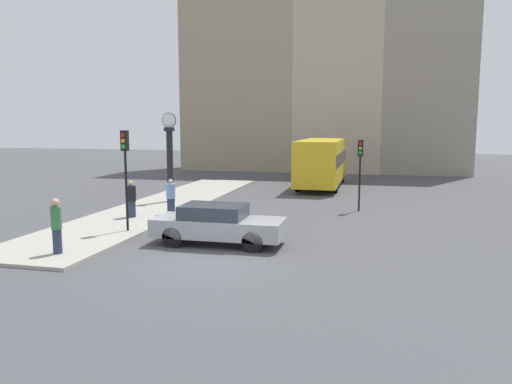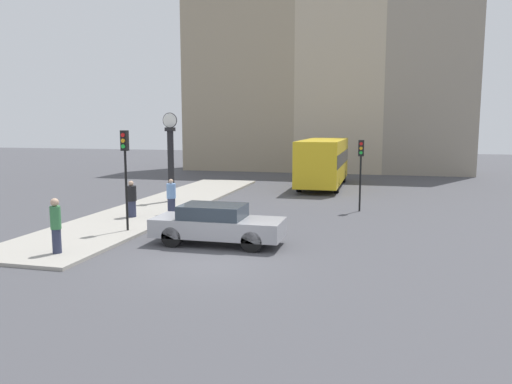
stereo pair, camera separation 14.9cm
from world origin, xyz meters
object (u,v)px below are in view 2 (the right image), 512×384
at_px(bus_distant, 323,160).
at_px(pedestrian_green_hoodie, 56,225).
at_px(pedestrian_black_jacket, 131,199).
at_px(traffic_light_far, 361,160).
at_px(street_clock, 171,159).
at_px(pedestrian_blue_stripe, 171,197).
at_px(sedan_car, 217,224).
at_px(traffic_light_near, 125,159).

bearing_deg(bus_distant, pedestrian_green_hoodie, -107.27).
bearing_deg(pedestrian_black_jacket, traffic_light_far, 25.37).
relative_size(street_clock, pedestrian_blue_stripe, 2.91).
bearing_deg(pedestrian_green_hoodie, bus_distant, 72.73).
bearing_deg(pedestrian_blue_stripe, pedestrian_black_jacket, -141.21).
height_order(pedestrian_green_hoodie, pedestrian_black_jacket, pedestrian_green_hoodie).
xyz_separation_m(traffic_light_far, street_clock, (-9.70, 0.05, -0.09)).
bearing_deg(bus_distant, street_clock, -127.96).
bearing_deg(bus_distant, traffic_light_far, -72.81).
bearing_deg(pedestrian_black_jacket, sedan_car, -33.94).
xyz_separation_m(sedan_car, street_clock, (-5.20, 7.99, 1.63)).
relative_size(pedestrian_green_hoodie, pedestrian_black_jacket, 1.10).
relative_size(pedestrian_green_hoodie, pedestrian_blue_stripe, 1.10).
bearing_deg(sedan_car, bus_distant, 84.13).
distance_m(traffic_light_near, traffic_light_far, 10.99).
height_order(traffic_light_near, traffic_light_far, traffic_light_near).
xyz_separation_m(sedan_car, traffic_light_far, (4.50, 7.94, 1.72)).
height_order(bus_distant, pedestrian_green_hoodie, bus_distant).
distance_m(street_clock, pedestrian_black_jacket, 4.82).
bearing_deg(street_clock, bus_distant, 52.04).
bearing_deg(traffic_light_near, street_clock, 100.40).
height_order(traffic_light_near, pedestrian_black_jacket, traffic_light_near).
bearing_deg(pedestrian_blue_stripe, street_clock, 113.59).
distance_m(bus_distant, traffic_light_near, 17.02).
distance_m(sedan_car, pedestrian_green_hoodie, 5.18).
bearing_deg(traffic_light_near, pedestrian_black_jacket, 114.68).
bearing_deg(traffic_light_far, pedestrian_blue_stripe, -157.29).
height_order(street_clock, pedestrian_green_hoodie, street_clock).
height_order(street_clock, pedestrian_black_jacket, street_clock).
bearing_deg(traffic_light_near, traffic_light_far, 40.20).
height_order(sedan_car, pedestrian_black_jacket, pedestrian_black_jacket).
relative_size(sedan_car, pedestrian_green_hoodie, 2.58).
xyz_separation_m(bus_distant, pedestrian_green_hoodie, (-6.11, -19.64, -0.76)).
height_order(traffic_light_far, pedestrian_black_jacket, traffic_light_far).
xyz_separation_m(sedan_car, pedestrian_black_jacket, (-5.06, 3.40, 0.17)).
distance_m(bus_distant, pedestrian_green_hoodie, 20.58).
height_order(traffic_light_near, pedestrian_green_hoodie, traffic_light_near).
bearing_deg(pedestrian_green_hoodie, traffic_light_near, 82.34).
distance_m(sedan_car, bus_distant, 17.00).
bearing_deg(traffic_light_near, pedestrian_green_hoodie, -97.66).
bearing_deg(traffic_light_far, pedestrian_green_hoodie, -129.66).
bearing_deg(traffic_light_near, sedan_car, -12.32).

